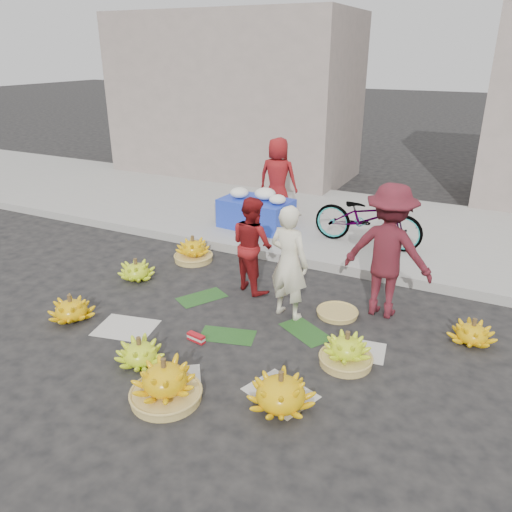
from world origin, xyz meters
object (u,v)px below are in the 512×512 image
at_px(banana_bunch_4, 346,351).
at_px(flower_table, 256,211).
at_px(vendor_cream, 289,263).
at_px(banana_bunch_0, 71,309).
at_px(bicycle, 368,217).

height_order(banana_bunch_4, flower_table, flower_table).
xyz_separation_m(vendor_cream, flower_table, (-1.73, 2.58, -0.31)).
distance_m(banana_bunch_0, bicycle, 4.77).
bearing_deg(banana_bunch_4, vendor_cream, 144.12).
xyz_separation_m(vendor_cream, bicycle, (0.31, 2.59, -0.13)).
relative_size(flower_table, bicycle, 0.72).
bearing_deg(banana_bunch_0, bicycle, 55.41).
bearing_deg(banana_bunch_0, banana_bunch_4, 10.12).
bearing_deg(flower_table, bicycle, 5.03).
xyz_separation_m(banana_bunch_0, banana_bunch_4, (3.37, 0.60, 0.02)).
xyz_separation_m(banana_bunch_4, flower_table, (-2.72, 3.29, 0.25)).
bearing_deg(banana_bunch_0, flower_table, 80.45).
xyz_separation_m(flower_table, bicycle, (2.04, 0.01, 0.18)).
relative_size(vendor_cream, bicycle, 0.80).
height_order(banana_bunch_0, flower_table, flower_table).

